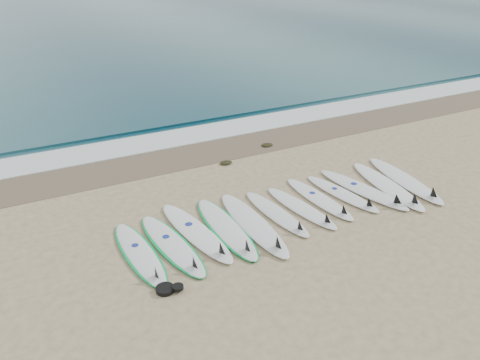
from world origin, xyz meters
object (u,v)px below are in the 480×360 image
surfboard_0 (140,254)px  surfboard_6 (302,208)px  surfboard_11 (406,180)px  leash_coil (168,289)px

surfboard_0 → surfboard_6: surfboard_0 is taller
surfboard_0 → surfboard_11: bearing=-3.3°
surfboard_0 → surfboard_6: size_ratio=1.06×
surfboard_0 → surfboard_11: surfboard_11 is taller
surfboard_6 → leash_coil: surfboard_6 is taller
surfboard_6 → leash_coil: (-3.65, -1.24, -0.00)m
surfboard_6 → leash_coil: bearing=-168.0°
surfboard_0 → leash_coil: bearing=-87.2°
surfboard_0 → leash_coil: size_ratio=5.43×
leash_coil → surfboard_6: bearing=18.7°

